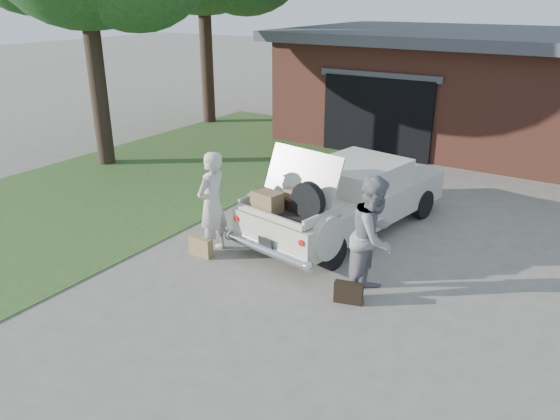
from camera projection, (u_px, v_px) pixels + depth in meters
The scene contains 8 objects.
ground at pixel (260, 286), 8.62m from camera, with size 90.00×90.00×0.00m, color gray.
grass_strip at pixel (147, 177), 13.71m from camera, with size 6.00×16.00×0.02m, color #2D4C1E.
house at pixel (500, 88), 16.51m from camera, with size 12.80×7.80×3.30m.
sedan at pixel (347, 197), 10.45m from camera, with size 2.54×4.85×1.85m.
woman_left at pixel (212, 203), 9.44m from camera, with size 0.67×0.44×1.85m, color beige.
woman_right at pixel (374, 237), 8.10m from camera, with size 0.92×0.71×1.89m, color gray.
suitcase_left at pixel (201, 247), 9.58m from camera, with size 0.45×0.14×0.35m, color #9B7D4F.
suitcase_right at pixel (348, 293), 8.11m from camera, with size 0.43×0.14×0.33m, color black.
Camera 1 is at (4.34, -6.21, 4.30)m, focal length 35.00 mm.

